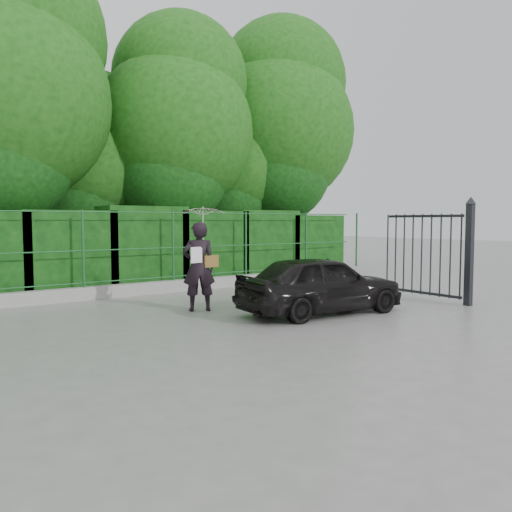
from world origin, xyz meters
TOP-DOWN VIEW (x-y plane):
  - ground at (0.00, 0.00)m, footprint 80.00×80.00m
  - kerb at (0.00, 4.50)m, footprint 14.00×0.25m
  - fence at (0.22, 4.50)m, footprint 14.13×0.06m
  - hedge at (0.00, 5.50)m, footprint 14.20×1.20m
  - trees at (1.14, 7.74)m, footprint 17.10×6.15m
  - gate at (4.60, -0.72)m, footprint 0.22×2.33m
  - woman at (-0.35, 1.73)m, footprint 0.99×0.92m
  - car at (1.37, 0.01)m, footprint 3.58×1.73m

SIDE VIEW (x-z plane):
  - ground at x=0.00m, z-range 0.00..0.00m
  - kerb at x=0.00m, z-range 0.00..0.30m
  - car at x=1.37m, z-range 0.00..1.18m
  - hedge at x=0.00m, z-range -0.05..2.17m
  - gate at x=4.60m, z-range 0.01..2.37m
  - fence at x=0.22m, z-range 0.30..2.10m
  - woman at x=-0.35m, z-range 0.30..2.45m
  - trees at x=1.14m, z-range 0.58..8.66m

